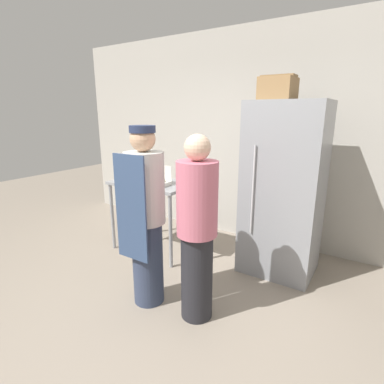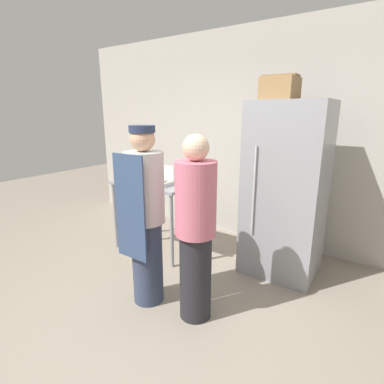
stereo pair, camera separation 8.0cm
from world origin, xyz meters
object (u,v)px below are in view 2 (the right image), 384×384
at_px(refrigerator, 285,191).
at_px(blender_pitcher, 138,168).
at_px(person_baker, 145,215).
at_px(person_customer, 196,230).
at_px(donut_box, 160,181).
at_px(cardboard_storage_box, 280,88).

bearing_deg(refrigerator, blender_pitcher, -174.05).
height_order(person_baker, person_customer, person_baker).
relative_size(donut_box, blender_pitcher, 1.17).
xyz_separation_m(cardboard_storage_box, person_customer, (-0.23, -1.19, -1.20)).
distance_m(donut_box, person_baker, 0.98).
distance_m(person_baker, person_customer, 0.52).
bearing_deg(refrigerator, person_customer, -106.37).
height_order(blender_pitcher, person_customer, person_customer).
xyz_separation_m(blender_pitcher, person_baker, (1.12, -1.08, -0.16)).
xyz_separation_m(refrigerator, person_baker, (-0.87, -1.29, -0.08)).
bearing_deg(cardboard_storage_box, blender_pitcher, -174.55).
xyz_separation_m(cardboard_storage_box, person_baker, (-0.74, -1.26, -1.15)).
bearing_deg(blender_pitcher, donut_box, -23.36).
relative_size(blender_pitcher, cardboard_storage_box, 0.70).
relative_size(cardboard_storage_box, person_baker, 0.21).
bearing_deg(refrigerator, donut_box, -161.35).
distance_m(blender_pitcher, person_customer, 1.94).
bearing_deg(donut_box, person_customer, -36.15).
distance_m(donut_box, blender_pitcher, 0.66).
bearing_deg(refrigerator, person_baker, -124.04).
height_order(cardboard_storage_box, person_customer, cardboard_storage_box).
bearing_deg(person_baker, donut_box, 122.38).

